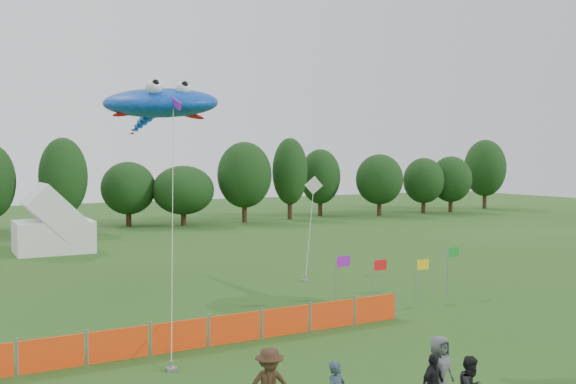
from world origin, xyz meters
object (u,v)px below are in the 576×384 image
spectator_e (439,370)px  barrier_fence (179,336)px  tent_right (53,226)px  stingray_kite (159,104)px

spectator_e → barrier_fence: bearing=113.3°
tent_right → barrier_fence: bearing=-90.0°
spectator_e → stingray_kite: 21.31m
barrier_fence → spectator_e: (4.31, -7.67, 0.40)m
barrier_fence → spectator_e: bearing=-60.6°
tent_right → spectator_e: tent_right is taller
barrier_fence → spectator_e: 8.81m
spectator_e → stingray_kite: bearing=87.2°
stingray_kite → barrier_fence: bearing=-104.9°
barrier_fence → stingray_kite: stingray_kite is taller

